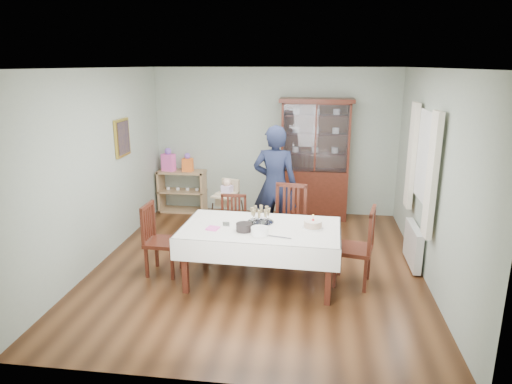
% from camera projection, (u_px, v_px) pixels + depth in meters
% --- Properties ---
extents(floor, '(5.00, 5.00, 0.00)m').
position_uv_depth(floor, '(258.00, 265.00, 6.46)').
color(floor, '#593319').
rests_on(floor, ground).
extents(room_shell, '(5.00, 5.00, 5.00)m').
position_uv_depth(room_shell, '(263.00, 140.00, 6.51)').
color(room_shell, '#9EAA99').
rests_on(room_shell, floor).
extents(dining_table, '(2.04, 1.23, 0.76)m').
position_uv_depth(dining_table, '(261.00, 254.00, 5.87)').
color(dining_table, '#4D1D13').
rests_on(dining_table, floor).
extents(china_cabinet, '(1.30, 0.48, 2.18)m').
position_uv_depth(china_cabinet, '(315.00, 158.00, 8.22)').
color(china_cabinet, '#4D1D13').
rests_on(china_cabinet, floor).
extents(sideboard, '(0.90, 0.38, 0.80)m').
position_uv_depth(sideboard, '(182.00, 191.00, 8.75)').
color(sideboard, tan).
rests_on(sideboard, floor).
extents(picture_frame, '(0.04, 0.48, 0.58)m').
position_uv_depth(picture_frame, '(122.00, 138.00, 7.05)').
color(picture_frame, gold).
rests_on(picture_frame, room_shell).
extents(window, '(0.04, 1.02, 1.22)m').
position_uv_depth(window, '(426.00, 158.00, 6.05)').
color(window, white).
rests_on(window, room_shell).
extents(curtain_left, '(0.07, 0.30, 1.55)m').
position_uv_depth(curtain_left, '(432.00, 176.00, 5.49)').
color(curtain_left, silver).
rests_on(curtain_left, room_shell).
extents(curtain_right, '(0.07, 0.30, 1.55)m').
position_uv_depth(curtain_right, '(412.00, 156.00, 6.67)').
color(curtain_right, silver).
rests_on(curtain_right, room_shell).
extents(radiator, '(0.10, 0.80, 0.55)m').
position_uv_depth(radiator, '(413.00, 245.00, 6.39)').
color(radiator, white).
rests_on(radiator, floor).
extents(chair_far_left, '(0.41, 0.41, 0.89)m').
position_uv_depth(chair_far_left, '(233.00, 238.00, 6.76)').
color(chair_far_left, '#4D1D13').
rests_on(chair_far_left, floor).
extents(chair_far_right, '(0.54, 0.54, 1.07)m').
position_uv_depth(chair_far_right, '(288.00, 237.00, 6.63)').
color(chair_far_right, '#4D1D13').
rests_on(chair_far_right, floor).
extents(chair_end_left, '(0.45, 0.45, 0.97)m').
position_uv_depth(chair_end_left, '(163.00, 253.00, 6.16)').
color(chair_end_left, '#4D1D13').
rests_on(chair_end_left, floor).
extents(chair_end_right, '(0.55, 0.55, 1.03)m').
position_uv_depth(chair_end_right, '(354.00, 262.00, 5.84)').
color(chair_end_right, '#4D1D13').
rests_on(chair_end_right, floor).
extents(woman, '(0.72, 0.50, 1.88)m').
position_uv_depth(woman, '(275.00, 185.00, 7.05)').
color(woman, black).
rests_on(woman, floor).
extents(high_chair, '(0.54, 0.54, 0.95)m').
position_uv_depth(high_chair, '(228.00, 212.00, 7.58)').
color(high_chair, black).
rests_on(high_chair, floor).
extents(champagne_tray, '(0.35, 0.35, 0.21)m').
position_uv_depth(champagne_tray, '(260.00, 218.00, 5.89)').
color(champagne_tray, silver).
rests_on(champagne_tray, dining_table).
extents(birthday_cake, '(0.26, 0.26, 0.18)m').
position_uv_depth(birthday_cake, '(313.00, 224.00, 5.72)').
color(birthday_cake, white).
rests_on(birthday_cake, dining_table).
extents(plate_stack_dark, '(0.23, 0.23, 0.10)m').
position_uv_depth(plate_stack_dark, '(244.00, 227.00, 5.62)').
color(plate_stack_dark, black).
rests_on(plate_stack_dark, dining_table).
extents(plate_stack_white, '(0.25, 0.25, 0.09)m').
position_uv_depth(plate_stack_white, '(260.00, 231.00, 5.50)').
color(plate_stack_white, white).
rests_on(plate_stack_white, dining_table).
extents(napkin_stack, '(0.17, 0.17, 0.02)m').
position_uv_depth(napkin_stack, '(213.00, 228.00, 5.69)').
color(napkin_stack, '#F75BBA').
rests_on(napkin_stack, dining_table).
extents(cutlery, '(0.14, 0.18, 0.01)m').
position_uv_depth(cutlery, '(223.00, 224.00, 5.86)').
color(cutlery, silver).
rests_on(cutlery, dining_table).
extents(cake_knife, '(0.31, 0.10, 0.01)m').
position_uv_depth(cake_knife, '(279.00, 237.00, 5.41)').
color(cake_knife, silver).
rests_on(cake_knife, dining_table).
extents(gift_bag_pink, '(0.27, 0.21, 0.44)m').
position_uv_depth(gift_bag_pink, '(168.00, 161.00, 8.60)').
color(gift_bag_pink, '#F75BBA').
rests_on(gift_bag_pink, sideboard).
extents(gift_bag_orange, '(0.20, 0.14, 0.35)m').
position_uv_depth(gift_bag_orange, '(188.00, 163.00, 8.56)').
color(gift_bag_orange, orange).
rests_on(gift_bag_orange, sideboard).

